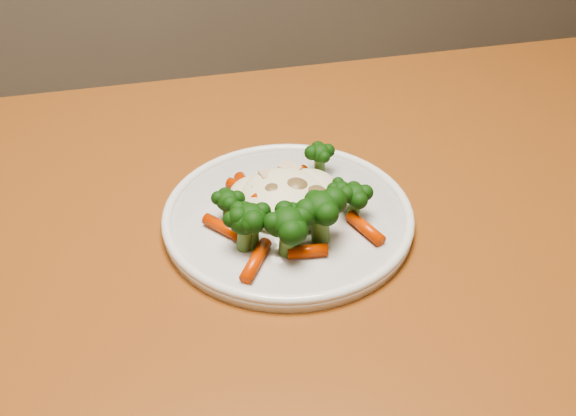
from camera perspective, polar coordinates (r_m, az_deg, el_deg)
name	(u,v)px	position (r m, az deg, el deg)	size (l,w,h in m)	color
dining_table	(326,331)	(0.75, 2.99, -9.66)	(1.19, 0.82, 0.75)	brown
plate	(288,219)	(0.71, 0.00, -0.88)	(0.25, 0.25, 0.01)	silver
meal	(288,207)	(0.69, -0.03, 0.05)	(0.17, 0.17, 0.05)	beige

